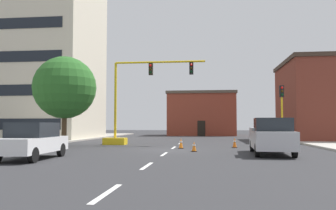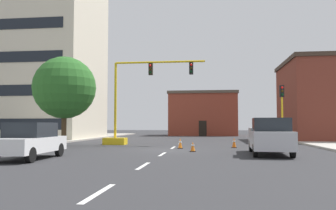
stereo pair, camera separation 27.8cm
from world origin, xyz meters
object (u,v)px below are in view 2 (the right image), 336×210
tree_left_near (65,88)px  pickup_truck_silver (270,137)px  traffic_cone_roadside_a (234,143)px  traffic_light_pole_right (282,101)px  traffic_cone_roadside_c (193,147)px  sedan_white_near_left (30,140)px  traffic_cone_roadside_b (180,143)px  traffic_signal_gantry (127,118)px

tree_left_near → pickup_truck_silver: (13.87, -4.62, -3.37)m
tree_left_near → traffic_cone_roadside_a: (12.29, 0.77, -3.99)m
traffic_light_pole_right → tree_left_near: (-16.35, -4.43, 0.81)m
traffic_cone_roadside_c → tree_left_near: bearing=162.0°
sedan_white_near_left → traffic_cone_roadside_c: (7.46, 5.49, -0.58)m
traffic_cone_roadside_a → traffic_cone_roadside_c: 4.73m
traffic_light_pole_right → traffic_cone_roadside_b: bearing=-147.7°
traffic_cone_roadside_a → traffic_cone_roadside_b: size_ratio=1.01×
traffic_cone_roadside_b → traffic_cone_roadside_c: 2.81m
traffic_light_pole_right → traffic_cone_roadside_b: traffic_light_pole_right is taller
traffic_light_pole_right → traffic_cone_roadside_c: size_ratio=7.75×
pickup_truck_silver → traffic_cone_roadside_a: 5.65m
traffic_signal_gantry → traffic_cone_roadside_b: bearing=-40.7°
tree_left_near → sedan_white_near_left: tree_left_near is taller
tree_left_near → sedan_white_near_left: 9.51m
tree_left_near → traffic_cone_roadside_c: bearing=-18.0°
sedan_white_near_left → traffic_cone_roadside_a: 13.84m
traffic_light_pole_right → sedan_white_near_left: (-14.24, -13.03, -2.64)m
traffic_light_pole_right → traffic_signal_gantry: bearing=-176.0°
traffic_cone_roadside_a → traffic_cone_roadside_b: (-3.72, -1.25, -0.00)m
traffic_signal_gantry → traffic_cone_roadside_c: traffic_signal_gantry is taller
traffic_light_pole_right → pickup_truck_silver: 9.73m
traffic_cone_roadside_b → traffic_cone_roadside_c: traffic_cone_roadside_b is taller
traffic_signal_gantry → pickup_truck_silver: 12.98m
traffic_cone_roadside_a → pickup_truck_silver: bearing=-73.7°
pickup_truck_silver → traffic_cone_roadside_b: 6.75m
traffic_signal_gantry → sedan_white_near_left: size_ratio=1.82×
tree_left_near → pickup_truck_silver: tree_left_near is taller
sedan_white_near_left → traffic_cone_roadside_a: sedan_white_near_left is taller
traffic_light_pole_right → traffic_cone_roadside_b: (-7.78, -4.91, -3.18)m
pickup_truck_silver → traffic_cone_roadside_a: pickup_truck_silver is taller
traffic_signal_gantry → tree_left_near: (-3.87, -3.56, 2.15)m
traffic_cone_roadside_b → pickup_truck_silver: bearing=-38.0°
tree_left_near → traffic_cone_roadside_c: tree_left_near is taller
traffic_cone_roadside_a → traffic_cone_roadside_c: (-2.72, -3.87, -0.05)m
traffic_cone_roadside_b → sedan_white_near_left: bearing=-128.5°
pickup_truck_silver → traffic_cone_roadside_a: bearing=106.3°
traffic_signal_gantry → pickup_truck_silver: (10.00, -8.18, -1.22)m
pickup_truck_silver → traffic_cone_roadside_c: pickup_truck_silver is taller
tree_left_near → traffic_cone_roadside_b: (8.57, -0.48, -3.99)m
sedan_white_near_left → traffic_cone_roadside_c: 9.28m
traffic_signal_gantry → traffic_light_pole_right: 12.59m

